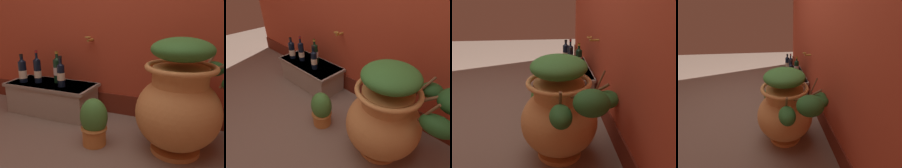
{
  "view_description": "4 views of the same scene",
  "coord_description": "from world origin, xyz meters",
  "views": [
    {
      "loc": [
        0.79,
        -1.01,
        0.97
      ],
      "look_at": [
        0.03,
        0.81,
        0.38
      ],
      "focal_mm": 39.66,
      "sensor_mm": 36.0,
      "label": 1
    },
    {
      "loc": [
        1.09,
        -0.39,
        1.38
      ],
      "look_at": [
        0.03,
        0.7,
        0.37
      ],
      "focal_mm": 29.98,
      "sensor_mm": 36.0,
      "label": 2
    },
    {
      "loc": [
        2.35,
        0.51,
        1.33
      ],
      "look_at": [
        0.05,
        0.71,
        0.38
      ],
      "focal_mm": 42.32,
      "sensor_mm": 36.0,
      "label": 3
    },
    {
      "loc": [
        2.07,
        0.5,
        1.33
      ],
      "look_at": [
        0.06,
        0.74,
        0.41
      ],
      "focal_mm": 26.62,
      "sensor_mm": 36.0,
      "label": 4
    }
  ],
  "objects": [
    {
      "name": "ground_plane",
      "position": [
        0.0,
        0.0,
        0.0
      ],
      "size": [
        7.0,
        7.0,
        0.0
      ],
      "primitive_type": "plane",
      "color": "#7A6656"
    },
    {
      "name": "back_wall",
      "position": [
        -0.0,
        1.2,
        1.29
      ],
      "size": [
        4.4,
        0.33,
        2.6
      ],
      "color": "#B74228",
      "rests_on": "ground_plane"
    },
    {
      "name": "terracotta_urn",
      "position": [
        0.61,
        0.64,
        0.38
      ],
      "size": [
        0.79,
        0.78,
        0.81
      ],
      "color": "#D68E4C",
      "rests_on": "ground_plane"
    },
    {
      "name": "stone_ledge",
      "position": [
        -0.64,
        0.88,
        0.16
      ],
      "size": [
        0.88,
        0.38,
        0.3
      ],
      "color": "#9E9384",
      "rests_on": "ground_plane"
    },
    {
      "name": "wine_bottle_left",
      "position": [
        -0.78,
        0.86,
        0.43
      ],
      "size": [
        0.07,
        0.07,
        0.32
      ],
      "color": "black",
      "rests_on": "stone_ledge"
    },
    {
      "name": "wine_bottle_middle",
      "position": [
        -0.6,
        0.94,
        0.43
      ],
      "size": [
        0.08,
        0.08,
        0.3
      ],
      "color": "black",
      "rests_on": "stone_ledge"
    },
    {
      "name": "wine_bottle_right",
      "position": [
        -0.92,
        0.81,
        0.42
      ],
      "size": [
        0.08,
        0.08,
        0.28
      ],
      "color": "black",
      "rests_on": "stone_ledge"
    },
    {
      "name": "wine_bottle_back",
      "position": [
        -0.49,
        0.83,
        0.42
      ],
      "size": [
        0.07,
        0.07,
        0.29
      ],
      "color": "black",
      "rests_on": "stone_ledge"
    },
    {
      "name": "potted_shrub",
      "position": [
        0.02,
        0.48,
        0.18
      ],
      "size": [
        0.21,
        0.2,
        0.36
      ],
      "color": "#CC7F3D",
      "rests_on": "ground_plane"
    }
  ]
}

